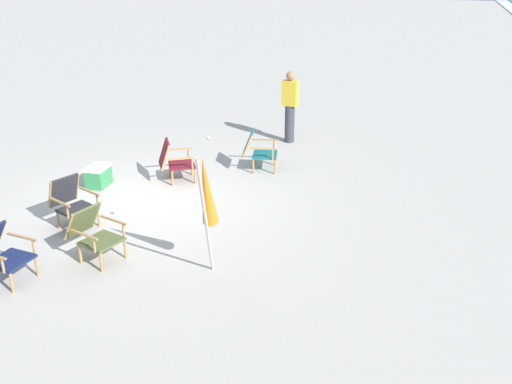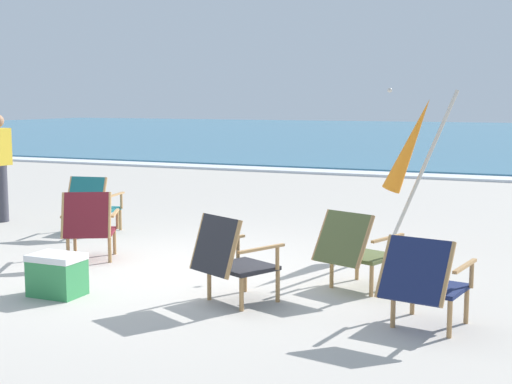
% 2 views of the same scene
% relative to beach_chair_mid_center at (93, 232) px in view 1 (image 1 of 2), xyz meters
% --- Properties ---
extents(ground_plane, '(80.00, 80.00, 0.00)m').
position_rel_beach_chair_mid_center_xyz_m(ground_plane, '(-2.04, -0.03, -0.42)').
color(ground_plane, '#B2AAA0').
extents(beach_chair_mid_center, '(0.79, 0.90, 0.79)m').
position_rel_beach_chair_mid_center_xyz_m(beach_chair_mid_center, '(0.00, 0.00, 0.00)').
color(beach_chair_mid_center, '#515B33').
rests_on(beach_chair_mid_center, ground).
extents(beach_chair_back_right, '(0.80, 0.85, 0.82)m').
position_rel_beach_chair_mid_center_xyz_m(beach_chair_back_right, '(-0.91, -0.87, 0.01)').
color(beach_chair_back_right, '#28282D').
rests_on(beach_chair_back_right, ground).
extents(beach_chair_far_center, '(0.82, 0.86, 0.82)m').
position_rel_beach_chair_mid_center_xyz_m(beach_chair_far_center, '(-3.13, 0.04, 0.01)').
color(beach_chair_far_center, maroon).
rests_on(beach_chair_far_center, ground).
extents(beach_chair_back_left, '(0.68, 0.78, 0.81)m').
position_rel_beach_chair_mid_center_xyz_m(beach_chair_back_left, '(-4.11, 1.44, 0.01)').
color(beach_chair_back_left, '#196066').
rests_on(beach_chair_back_left, ground).
extents(beach_chair_front_right, '(0.70, 0.86, 0.78)m').
position_rel_beach_chair_mid_center_xyz_m(beach_chair_front_right, '(0.83, -0.95, -0.00)').
color(beach_chair_front_right, '#19234C').
rests_on(beach_chair_front_right, ground).
extents(umbrella_furled_orange, '(0.86, 0.30, 1.99)m').
position_rel_beach_chair_mid_center_xyz_m(umbrella_furled_orange, '(0.16, 1.81, 0.87)').
color(umbrella_furled_orange, '#B7B2A8').
rests_on(umbrella_furled_orange, ground).
extents(person_near_chairs, '(0.26, 0.37, 1.63)m').
position_rel_beach_chair_mid_center_xyz_m(person_near_chairs, '(-6.02, 1.73, 0.41)').
color(person_near_chairs, '#383842').
rests_on(person_near_chairs, ground).
extents(cooler_box, '(0.49, 0.35, 0.40)m').
position_rel_beach_chair_mid_center_xyz_m(cooler_box, '(-2.54, -1.27, -0.22)').
color(cooler_box, '#338C4C').
rests_on(cooler_box, ground).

